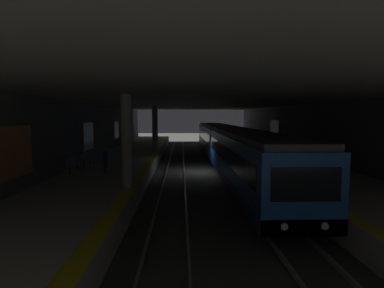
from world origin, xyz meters
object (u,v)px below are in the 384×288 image
object	(u,v)px
bench_right_mid	(86,158)
person_waiting_near	(261,136)
bench_right_far	(121,142)
pillar_near	(127,141)
pillar_far	(155,128)
metro_train	(227,146)
person_walking_mid	(105,160)
bench_left_mid	(330,160)
trash_bin	(330,164)
bench_left_far	(300,151)
bench_right_near	(72,164)
backpack_on_floor	(279,160)

from	to	relation	value
bench_right_mid	person_waiting_near	xyz separation A→B (m)	(17.37, -16.93, 0.43)
bench_right_far	person_waiting_near	xyz separation A→B (m)	(3.81, -16.93, 0.43)
pillar_near	pillar_far	bearing A→B (deg)	0.00
metro_train	person_walking_mid	bearing A→B (deg)	131.15
metro_train	bench_left_mid	distance (m)	8.59
pillar_far	person_waiting_near	distance (m)	15.14
person_waiting_near	trash_bin	distance (m)	20.24
bench_left_far	bench_right_mid	bearing A→B (deg)	103.92
pillar_near	metro_train	world-z (taller)	pillar_near
bench_left_far	person_waiting_near	distance (m)	13.15
pillar_near	bench_right_near	size ratio (longest dim) A/B	2.68
trash_bin	bench_left_mid	bearing A→B (deg)	-26.99
pillar_near	bench_left_mid	distance (m)	14.26
pillar_near	pillar_far	size ratio (longest dim) A/B	1.00
bench_right_mid	bench_right_far	bearing A→B (deg)	0.00
pillar_near	person_waiting_near	size ratio (longest dim) A/B	2.62
bench_right_far	pillar_near	bearing A→B (deg)	-168.64
bench_right_near	trash_bin	distance (m)	16.34
backpack_on_floor	trash_bin	bearing A→B (deg)	-147.86
person_walking_mid	trash_bin	size ratio (longest dim) A/B	1.81
pillar_far	person_waiting_near	xyz separation A→B (m)	(8.06, -12.74, -1.33)
pillar_near	bench_right_mid	distance (m)	8.56
person_walking_mid	backpack_on_floor	distance (m)	12.58
pillar_far	metro_train	distance (m)	8.31
bench_right_near	person_walking_mid	world-z (taller)	person_walking_mid
bench_left_far	pillar_near	bearing A→B (deg)	131.72
backpack_on_floor	person_walking_mid	bearing A→B (deg)	107.59
person_waiting_near	backpack_on_floor	size ratio (longest dim) A/B	4.34
pillar_near	bench_right_far	xyz separation A→B (m)	(20.82, 4.18, -1.75)
person_walking_mid	metro_train	bearing A→B (deg)	-48.85
pillar_far	bench_right_mid	world-z (taller)	pillar_far
bench_left_far	trash_bin	size ratio (longest dim) A/B	2.00
bench_left_mid	person_walking_mid	xyz separation A→B (m)	(-1.72, 14.93, 0.30)
pillar_far	bench_left_mid	bearing A→B (deg)	-129.78
bench_right_mid	bench_left_far	bearing A→B (deg)	-76.08
metro_train	bench_right_near	xyz separation A→B (m)	(-7.17, 10.73, -0.45)
metro_train	bench_right_mid	distance (m)	11.60
bench_right_near	bench_left_far	bearing A→B (deg)	-67.63
trash_bin	bench_right_near	bearing A→B (deg)	89.79
person_waiting_near	person_walking_mid	bearing A→B (deg)	144.20
bench_right_near	bench_right_far	distance (m)	16.36
bench_right_near	bench_right_far	xyz separation A→B (m)	(16.36, 0.00, 0.00)
bench_left_mid	person_walking_mid	size ratio (longest dim) A/B	1.10
bench_right_near	bench_right_mid	distance (m)	2.79
bench_right_far	metro_train	bearing A→B (deg)	-130.56
backpack_on_floor	trash_bin	world-z (taller)	trash_bin
person_waiting_near	bench_left_mid	bearing A→B (deg)	-179.57
metro_train	bench_left_mid	xyz separation A→B (m)	(-5.79, -6.33, -0.45)
pillar_far	pillar_near	bearing A→B (deg)	180.00
bench_left_mid	bench_left_far	size ratio (longest dim) A/B	1.00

